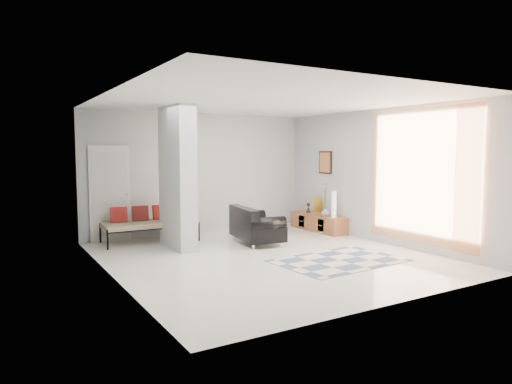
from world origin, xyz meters
TOP-DOWN VIEW (x-y plane):
  - floor at (0.00, 0.00)m, footprint 6.00×6.00m
  - ceiling at (0.00, 0.00)m, footprint 6.00×6.00m
  - wall_back at (0.00, 3.00)m, footprint 6.00×0.00m
  - wall_front at (0.00, -3.00)m, footprint 6.00×0.00m
  - wall_left at (-2.75, 0.00)m, footprint 0.00×6.00m
  - wall_right at (2.75, 0.00)m, footprint 0.00×6.00m
  - partition_column at (-1.10, 1.60)m, footprint 0.35×1.20m
  - hallway_door at (-2.10, 2.96)m, footprint 0.85×0.06m
  - curtain at (2.67, -1.15)m, footprint 0.00×2.55m
  - wall_art at (2.72, 1.70)m, footprint 0.04×0.45m
  - media_console at (2.52, 1.70)m, footprint 0.45×1.68m
  - loveseat at (0.44, 1.21)m, footprint 0.99×1.47m
  - daybed at (-1.42, 2.47)m, footprint 1.97×0.90m
  - area_rug at (0.92, -0.90)m, footprint 2.31×1.63m
  - cylinder_lamp at (2.50, 1.11)m, footprint 0.11×0.11m
  - bronze_figurine at (2.47, 2.03)m, footprint 0.13×0.13m
  - vase at (2.47, 1.38)m, footprint 0.20×0.20m

SIDE VIEW (x-z plane):
  - floor at x=0.00m, z-range 0.00..0.00m
  - area_rug at x=0.92m, z-range 0.00..0.01m
  - media_console at x=2.52m, z-range -0.19..0.61m
  - loveseat at x=0.44m, z-range -0.01..0.75m
  - daybed at x=-1.42m, z-range 0.03..0.79m
  - vase at x=2.47m, z-range 0.40..0.59m
  - bronze_figurine at x=2.47m, z-range 0.40..0.64m
  - cylinder_lamp at x=2.50m, z-range 0.40..1.01m
  - hallway_door at x=-2.10m, z-range 0.00..2.04m
  - partition_column at x=-1.10m, z-range 0.00..2.80m
  - wall_back at x=0.00m, z-range -1.60..4.40m
  - wall_front at x=0.00m, z-range -1.60..4.40m
  - wall_left at x=-2.75m, z-range -1.60..4.40m
  - wall_right at x=2.75m, z-range -1.60..4.40m
  - curtain at x=2.67m, z-range 0.17..2.72m
  - wall_art at x=2.72m, z-range 1.38..1.92m
  - ceiling at x=0.00m, z-range 2.80..2.80m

